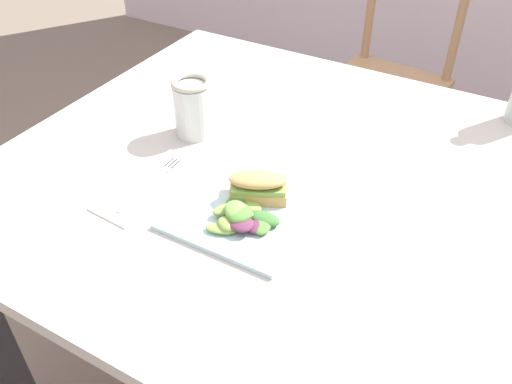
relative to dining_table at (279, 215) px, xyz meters
name	(u,v)px	position (x,y,z in m)	size (l,w,h in m)	color
dining_table	(279,215)	(0.00, 0.00, 0.00)	(1.11, 1.03, 0.74)	#BCB7AD
chair_wooden_far	(388,81)	(-0.09, 1.05, -0.17)	(0.44, 0.44, 0.87)	tan
plate_lunch	(245,210)	(0.01, -0.15, 0.13)	(0.24, 0.24, 0.01)	silver
sandwich_half_front	(258,186)	(0.01, -0.11, 0.16)	(0.12, 0.10, 0.06)	tan
salad_mixed_greens	(242,215)	(0.02, -0.18, 0.15)	(0.12, 0.11, 0.03)	#518438
napkin_folded	(150,186)	(-0.19, -0.18, 0.12)	(0.09, 0.23, 0.00)	white
fork_on_napkin	(155,180)	(-0.19, -0.16, 0.13)	(0.03, 0.19, 0.00)	silver
mason_jar_iced_tea	(193,110)	(-0.23, 0.02, 0.18)	(0.08, 0.08, 0.13)	gold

